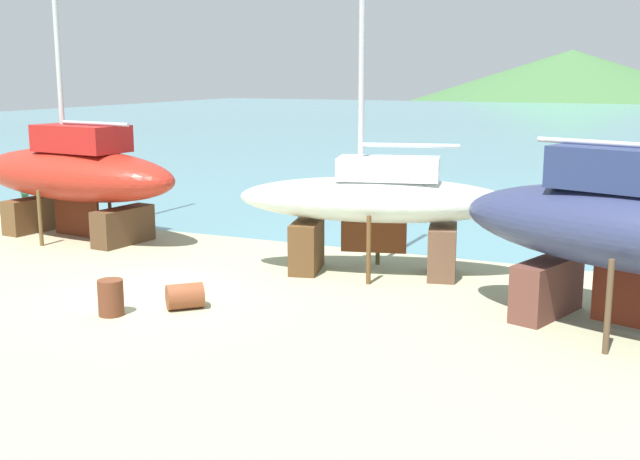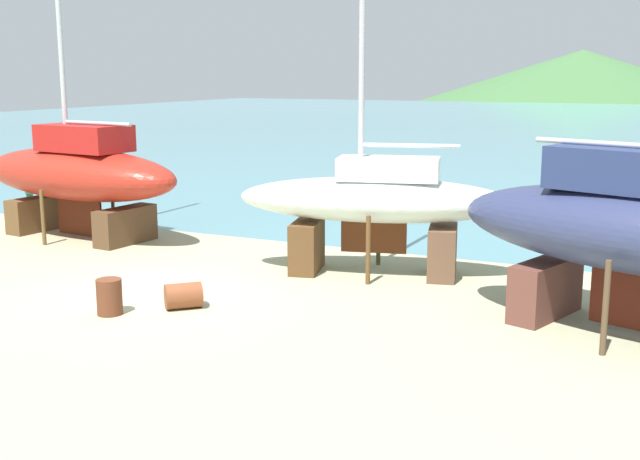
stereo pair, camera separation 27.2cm
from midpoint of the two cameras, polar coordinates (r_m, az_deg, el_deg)
ground_plane at (r=16.51m, az=-20.46°, el=-8.12°), size 44.39×44.39×0.00m
sea_water at (r=82.29m, az=17.04°, el=7.11°), size 143.03×118.86×0.01m
headland_hill at (r=198.67m, az=18.17°, el=9.20°), size 128.58×128.58×20.44m
sailboat_far_slipway at (r=26.67m, az=-16.63°, el=3.90°), size 8.30×3.53×13.71m
sailboat_mid_port at (r=20.86m, az=4.34°, el=1.97°), size 7.47×3.60×10.78m
sailboat_small_center at (r=17.04m, az=22.34°, el=-0.05°), size 8.35×5.03×12.19m
worker at (r=31.45m, az=-19.82°, el=2.56°), size 0.45×0.50×1.69m
barrel_ochre at (r=18.20m, az=-14.40°, el=-4.64°), size 0.68×0.68×0.80m
barrel_rust_mid at (r=18.34m, az=-9.32°, el=-4.66°), size 0.99×0.98×0.58m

